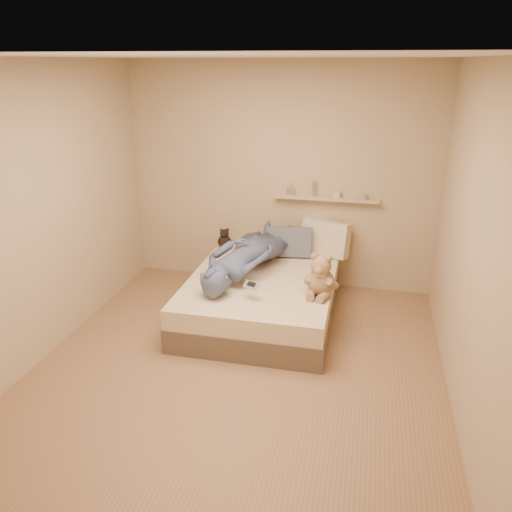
% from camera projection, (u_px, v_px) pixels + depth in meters
% --- Properties ---
extents(room, '(3.80, 3.80, 3.80)m').
position_uv_depth(room, '(238.00, 227.00, 4.07)').
color(room, '#8A6447').
rests_on(room, ground).
extents(bed, '(1.50, 1.90, 0.45)m').
position_uv_depth(bed, '(262.00, 297.00, 5.31)').
color(bed, brown).
rests_on(bed, floor).
extents(game_console, '(0.18, 0.13, 0.06)m').
position_uv_depth(game_console, '(252.00, 285.00, 4.70)').
color(game_console, '#BABDC2').
rests_on(game_console, bed).
extents(teddy_bear, '(0.35, 0.35, 0.44)m').
position_uv_depth(teddy_bear, '(321.00, 278.00, 4.77)').
color(teddy_bear, '#8D6E4D').
rests_on(teddy_bear, bed).
extents(dark_plush, '(0.16, 0.16, 0.25)m').
position_uv_depth(dark_plush, '(224.00, 239.00, 6.02)').
color(dark_plush, black).
rests_on(dark_plush, bed).
extents(pillow_cream, '(0.59, 0.38, 0.42)m').
position_uv_depth(pillow_cream, '(326.00, 238.00, 5.78)').
color(pillow_cream, '#C6B39C').
rests_on(pillow_cream, bed).
extents(pillow_grey, '(0.53, 0.29, 0.36)m').
position_uv_depth(pillow_grey, '(289.00, 242.00, 5.75)').
color(pillow_grey, slate).
rests_on(pillow_grey, bed).
extents(person, '(0.98, 1.77, 0.40)m').
position_uv_depth(person, '(247.00, 254.00, 5.32)').
color(person, '#4C5678').
rests_on(person, bed).
extents(wall_shelf, '(1.20, 0.12, 0.03)m').
position_uv_depth(wall_shelf, '(326.00, 199.00, 5.70)').
color(wall_shelf, tan).
rests_on(wall_shelf, wall_back).
extents(shelf_bottles, '(0.91, 0.10, 0.18)m').
position_uv_depth(shelf_bottles, '(320.00, 192.00, 5.69)').
color(shelf_bottles, white).
rests_on(shelf_bottles, wall_shelf).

